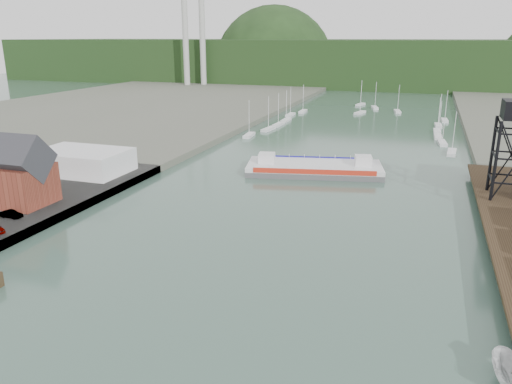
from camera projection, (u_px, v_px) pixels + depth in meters
The scene contains 10 objects.
ground at pixel (144, 376), 42.72m from camera, with size 600.00×600.00×0.00m, color #314D3F.
west_land at pixel (11, 138), 143.42m from camera, with size 120.00×400.00×3.20m, color #4C5142.
harbor_building at pixel (13, 176), 80.99m from camera, with size 12.20×8.20×8.90m.
white_shed at pixel (82, 161), 100.33m from camera, with size 18.00×12.00×4.50m, color silver.
marina_sailboats at pixel (361, 122), 167.63m from camera, with size 57.71×92.65×0.90m.
smokestacks at pixel (194, 32), 276.53m from camera, with size 11.20×8.20×60.00m.
distant_hills at pixel (390, 66), 312.99m from camera, with size 500.00×120.00×80.00m.
chain_ferry at pixel (314, 168), 105.90m from camera, with size 29.90×16.92×4.06m.
motorboat at pixel (510, 376), 40.94m from camera, with size 2.29×6.08×2.35m, color silver.
car_west_b at pixel (11, 214), 75.24m from camera, with size 1.23×3.54×1.17m, color #999999.
Camera 1 is at (20.77, -31.01, 27.81)m, focal length 35.00 mm.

